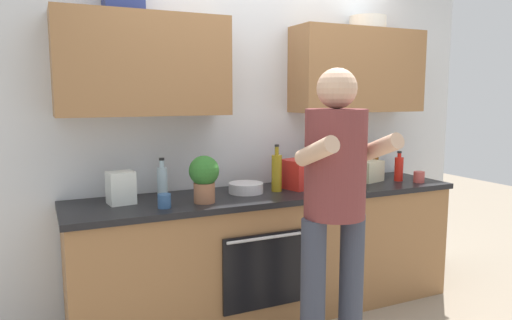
# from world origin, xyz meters

# --- Properties ---
(ground_plane) EXTENTS (12.00, 12.00, 0.00)m
(ground_plane) POSITION_xyz_m (0.00, 0.00, 0.00)
(ground_plane) COLOR gray
(back_wall_unit) EXTENTS (4.00, 0.38, 2.50)m
(back_wall_unit) POSITION_xyz_m (-0.00, 0.28, 1.49)
(back_wall_unit) COLOR silver
(back_wall_unit) RESTS_ON ground
(counter) EXTENTS (2.84, 0.67, 0.90)m
(counter) POSITION_xyz_m (-0.00, -0.00, 0.45)
(counter) COLOR olive
(counter) RESTS_ON ground
(person_standing) EXTENTS (0.49, 0.45, 1.73)m
(person_standing) POSITION_xyz_m (-0.02, -0.81, 1.03)
(person_standing) COLOR #383D4C
(person_standing) RESTS_ON ground
(bottle_soda) EXTENTS (0.06, 0.06, 0.28)m
(bottle_soda) POSITION_xyz_m (0.68, -0.14, 1.02)
(bottle_soda) COLOR #198C33
(bottle_soda) RESTS_ON counter
(bottle_hotsauce) EXTENTS (0.07, 0.07, 0.24)m
(bottle_hotsauce) POSITION_xyz_m (1.11, -0.04, 1.00)
(bottle_hotsauce) COLOR red
(bottle_hotsauce) RESTS_ON counter
(bottle_oil) EXTENTS (0.07, 0.07, 0.34)m
(bottle_oil) POSITION_xyz_m (0.04, 0.00, 1.04)
(bottle_oil) COLOR olive
(bottle_oil) RESTS_ON counter
(bottle_water) EXTENTS (0.07, 0.07, 0.26)m
(bottle_water) POSITION_xyz_m (-0.75, 0.18, 1.01)
(bottle_water) COLOR silver
(bottle_water) RESTS_ON counter
(bottle_syrup) EXTENTS (0.06, 0.06, 0.28)m
(bottle_syrup) POSITION_xyz_m (1.05, 0.18, 1.02)
(bottle_syrup) COLOR #8C4C14
(bottle_syrup) RESTS_ON counter
(cup_tea) EXTENTS (0.08, 0.08, 0.09)m
(cup_tea) POSITION_xyz_m (-0.82, -0.16, 0.94)
(cup_tea) COLOR #33598C
(cup_tea) RESTS_ON counter
(cup_ceramic) EXTENTS (0.08, 0.08, 0.09)m
(cup_ceramic) POSITION_xyz_m (1.21, -0.17, 0.94)
(cup_ceramic) COLOR #BF4C47
(cup_ceramic) RESTS_ON counter
(mixing_bowl) EXTENTS (0.24, 0.24, 0.07)m
(mixing_bowl) POSITION_xyz_m (-0.19, 0.04, 0.94)
(mixing_bowl) COLOR silver
(mixing_bowl) RESTS_ON counter
(knife_block) EXTENTS (0.10, 0.14, 0.30)m
(knife_block) POSITION_xyz_m (0.59, 0.07, 1.02)
(knife_block) COLOR brown
(knife_block) RESTS_ON counter
(potted_herb) EXTENTS (0.19, 0.19, 0.30)m
(potted_herb) POSITION_xyz_m (-0.55, -0.12, 1.07)
(potted_herb) COLOR #9E6647
(potted_herb) RESTS_ON counter
(grocery_bag_produce) EXTENTS (0.18, 0.16, 0.21)m
(grocery_bag_produce) POSITION_xyz_m (-1.04, 0.06, 1.00)
(grocery_bag_produce) COLOR silver
(grocery_bag_produce) RESTS_ON counter
(grocery_bag_crisps) EXTENTS (0.29, 0.27, 0.21)m
(grocery_bag_crisps) POSITION_xyz_m (0.25, 0.03, 1.01)
(grocery_bag_crisps) COLOR red
(grocery_bag_crisps) RESTS_ON counter
(grocery_bag_rice) EXTENTS (0.24, 0.19, 0.16)m
(grocery_bag_rice) POSITION_xyz_m (0.89, 0.04, 0.98)
(grocery_bag_rice) COLOR beige
(grocery_bag_rice) RESTS_ON counter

